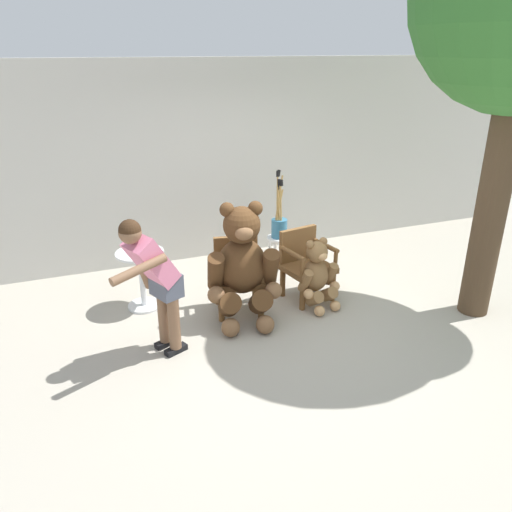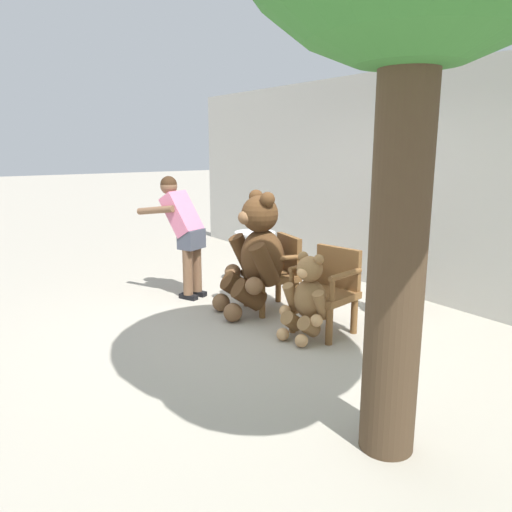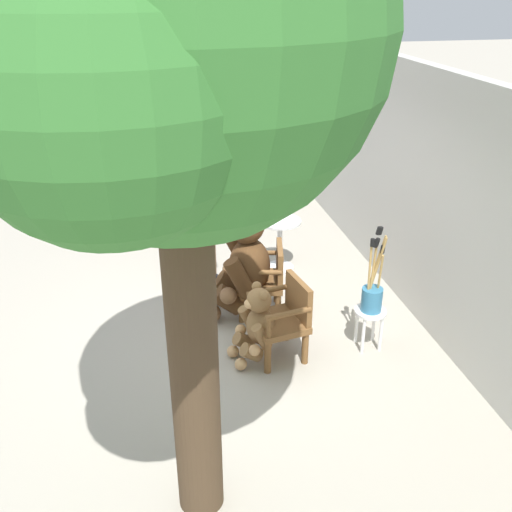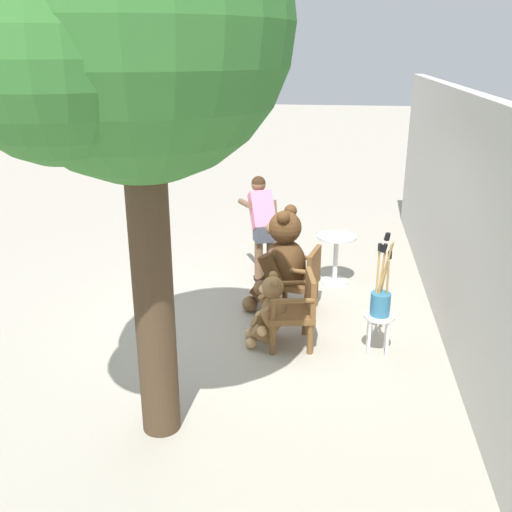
{
  "view_description": "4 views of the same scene",
  "coord_description": "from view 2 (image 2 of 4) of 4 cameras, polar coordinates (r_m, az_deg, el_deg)",
  "views": [
    {
      "loc": [
        -2.15,
        -4.45,
        2.93
      ],
      "look_at": [
        -0.29,
        0.4,
        0.74
      ],
      "focal_mm": 35.0,
      "sensor_mm": 36.0,
      "label": 1
    },
    {
      "loc": [
        4.02,
        -2.76,
        1.88
      ],
      "look_at": [
        -0.17,
        0.14,
        0.74
      ],
      "focal_mm": 35.0,
      "sensor_mm": 36.0,
      "label": 2
    },
    {
      "loc": [
        5.29,
        -0.68,
        3.62
      ],
      "look_at": [
        -0.39,
        0.49,
        0.78
      ],
      "focal_mm": 40.0,
      "sensor_mm": 36.0,
      "label": 3
    },
    {
      "loc": [
        6.33,
        1.0,
        3.22
      ],
      "look_at": [
        0.11,
        0.1,
        0.94
      ],
      "focal_mm": 40.0,
      "sensor_mm": 36.0,
      "label": 4
    }
  ],
  "objects": [
    {
      "name": "ground_plane",
      "position": [
        5.23,
        -0.21,
        -8.48
      ],
      "size": [
        60.0,
        60.0,
        0.0
      ],
      "primitive_type": "plane",
      "color": "#A8A091"
    },
    {
      "name": "back_wall",
      "position": [
        6.56,
        17.51,
        7.82
      ],
      "size": [
        10.0,
        0.16,
        2.8
      ],
      "primitive_type": "cube",
      "color": "beige",
      "rests_on": "ground"
    },
    {
      "name": "wooden_chair_left",
      "position": [
        5.77,
        2.26,
        -1.66
      ],
      "size": [
        0.65,
        0.62,
        0.86
      ],
      "color": "brown",
      "rests_on": "ground"
    },
    {
      "name": "wooden_chair_right",
      "position": [
        5.11,
        8.21,
        -3.64
      ],
      "size": [
        0.65,
        0.61,
        0.86
      ],
      "color": "brown",
      "rests_on": "ground"
    },
    {
      "name": "teddy_bear_large",
      "position": [
        5.59,
        0.04,
        0.2
      ],
      "size": [
        0.86,
        0.86,
        1.39
      ],
      "color": "#4C3019",
      "rests_on": "ground"
    },
    {
      "name": "teddy_bear_small",
      "position": [
        4.93,
        5.9,
        -4.7
      ],
      "size": [
        0.53,
        0.53,
        0.86
      ],
      "color": "olive",
      "rests_on": "ground"
    },
    {
      "name": "person_visitor",
      "position": [
        6.24,
        -8.35,
        3.43
      ],
      "size": [
        0.73,
        0.68,
        1.51
      ],
      "color": "black",
      "rests_on": "ground"
    },
    {
      "name": "white_stool",
      "position": [
        5.77,
        15.4,
        -3.2
      ],
      "size": [
        0.34,
        0.34,
        0.46
      ],
      "color": "white",
      "rests_on": "ground"
    },
    {
      "name": "brush_bucket",
      "position": [
        5.69,
        15.58,
        -0.1
      ],
      "size": [
        0.22,
        0.22,
        0.95
      ],
      "color": "teal",
      "rests_on": "white_stool"
    },
    {
      "name": "round_side_table",
      "position": [
        6.85,
        -0.11,
        0.52
      ],
      "size": [
        0.56,
        0.56,
        0.72
      ],
      "color": "silver",
      "rests_on": "ground"
    }
  ]
}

